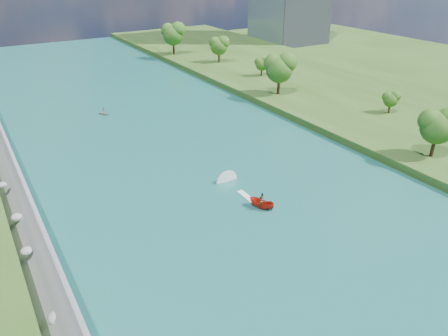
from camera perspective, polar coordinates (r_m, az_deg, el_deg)
ground at (r=58.08m, az=3.18°, el=-6.15°), size 260.00×260.00×0.00m
river_water at (r=73.31m, az=-5.62°, el=1.12°), size 55.00×240.00×0.10m
berm_east at (r=102.79m, az=20.16°, el=7.55°), size 44.00×240.00×1.50m
riprap_bank at (r=66.16m, az=-25.87°, el=-2.86°), size 3.73×236.00×4.05m
trees_east at (r=110.14m, az=4.76°, el=13.36°), size 18.21×132.99×11.72m
motorboat at (r=60.66m, az=3.82°, el=-3.88°), size 3.60×18.73×2.02m
raft at (r=96.92m, az=-15.40°, el=6.93°), size 2.82×3.04×1.50m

